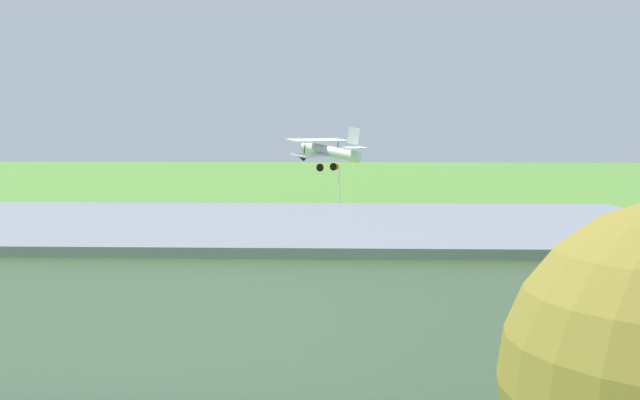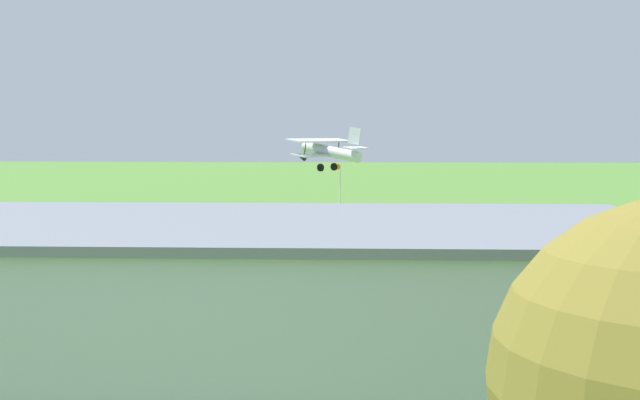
% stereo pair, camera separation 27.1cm
% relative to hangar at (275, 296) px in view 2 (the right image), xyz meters
% --- Properties ---
extents(ground_plane, '(400.00, 400.00, 0.00)m').
position_rel_hangar_xyz_m(ground_plane, '(-2.30, -37.70, -3.16)').
color(ground_plane, '#47752D').
extents(hangar, '(31.88, 15.92, 6.31)m').
position_rel_hangar_xyz_m(hangar, '(0.00, 0.00, 0.00)').
color(hangar, '#B7BCC6').
rests_on(hangar, ground_plane).
extents(biplane, '(6.75, 7.20, 3.62)m').
position_rel_hangar_xyz_m(biplane, '(-0.59, -33.08, 5.26)').
color(biplane, silver).
extents(car_grey, '(2.08, 4.48, 1.63)m').
position_rel_hangar_xyz_m(car_grey, '(-14.04, -13.00, -2.31)').
color(car_grey, slate).
rests_on(car_grey, ground_plane).
extents(car_silver, '(2.11, 4.61, 1.62)m').
position_rel_hangar_xyz_m(car_silver, '(17.46, -12.32, -2.31)').
color(car_silver, '#B7B7BC').
rests_on(car_silver, ground_plane).
extents(person_watching_takeoff, '(0.40, 0.40, 1.66)m').
position_rel_hangar_xyz_m(person_watching_takeoff, '(-1.02, -18.64, -2.33)').
color(person_watching_takeoff, '#33723F').
rests_on(person_watching_takeoff, ground_plane).
extents(person_beside_truck, '(0.39, 0.39, 1.65)m').
position_rel_hangar_xyz_m(person_beside_truck, '(14.21, -18.54, -2.34)').
color(person_beside_truck, '#33723F').
rests_on(person_beside_truck, ground_plane).
extents(windsock, '(1.46, 1.28, 6.76)m').
position_rel_hangar_xyz_m(windsock, '(-0.55, -47.85, 2.76)').
color(windsock, silver).
rests_on(windsock, ground_plane).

